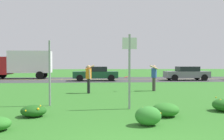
{
  "coord_description": "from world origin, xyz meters",
  "views": [
    {
      "loc": [
        -0.82,
        -3.93,
        1.77
      ],
      "look_at": [
        0.15,
        9.01,
        1.42
      ],
      "focal_mm": 38.8,
      "sensor_mm": 36.0,
      "label": 1
    }
  ],
  "objects_px": {
    "sign_post_near_path": "(50,73)",
    "person_catcher_blue_shirt": "(154,75)",
    "sign_post_by_roadside": "(129,64)",
    "person_thrower_orange_shirt": "(89,76)",
    "box_truck_red": "(23,63)",
    "frisbee_red": "(126,77)",
    "car_gray_center_left": "(187,73)",
    "car_dark_green_center_right": "(96,74)"
  },
  "relations": [
    {
      "from": "car_gray_center_left",
      "to": "car_dark_green_center_right",
      "type": "distance_m",
      "value": 9.54
    },
    {
      "from": "car_gray_center_left",
      "to": "box_truck_red",
      "type": "bearing_deg",
      "value": 167.61
    },
    {
      "from": "sign_post_near_path",
      "to": "person_catcher_blue_shirt",
      "type": "xyz_separation_m",
      "value": [
        5.7,
        5.08,
        -0.36
      ]
    },
    {
      "from": "sign_post_near_path",
      "to": "car_gray_center_left",
      "type": "xyz_separation_m",
      "value": [
        11.55,
        14.5,
        -0.62
      ]
    },
    {
      "from": "sign_post_by_roadside",
      "to": "car_gray_center_left",
      "type": "height_order",
      "value": "sign_post_by_roadside"
    },
    {
      "from": "person_thrower_orange_shirt",
      "to": "frisbee_red",
      "type": "xyz_separation_m",
      "value": [
        2.35,
        0.83,
        -0.1
      ]
    },
    {
      "from": "person_thrower_orange_shirt",
      "to": "person_catcher_blue_shirt",
      "type": "distance_m",
      "value": 4.27
    },
    {
      "from": "sign_post_near_path",
      "to": "sign_post_by_roadside",
      "type": "relative_size",
      "value": 0.94
    },
    {
      "from": "sign_post_by_roadside",
      "to": "box_truck_red",
      "type": "bearing_deg",
      "value": 116.38
    },
    {
      "from": "sign_post_near_path",
      "to": "car_dark_green_center_right",
      "type": "xyz_separation_m",
      "value": [
        2.02,
        14.5,
        -0.62
      ]
    },
    {
      "from": "person_catcher_blue_shirt",
      "to": "car_dark_green_center_right",
      "type": "distance_m",
      "value": 10.11
    },
    {
      "from": "person_thrower_orange_shirt",
      "to": "car_dark_green_center_right",
      "type": "distance_m",
      "value": 10.36
    },
    {
      "from": "person_catcher_blue_shirt",
      "to": "box_truck_red",
      "type": "xyz_separation_m",
      "value": [
        -12.11,
        13.36,
        0.8
      ]
    },
    {
      "from": "car_gray_center_left",
      "to": "person_thrower_orange_shirt",
      "type": "bearing_deg",
      "value": -134.11
    },
    {
      "from": "sign_post_near_path",
      "to": "box_truck_red",
      "type": "height_order",
      "value": "box_truck_red"
    },
    {
      "from": "person_thrower_orange_shirt",
      "to": "sign_post_by_roadside",
      "type": "bearing_deg",
      "value": -71.8
    },
    {
      "from": "sign_post_by_roadside",
      "to": "frisbee_red",
      "type": "bearing_deg",
      "value": 83.65
    },
    {
      "from": "person_catcher_blue_shirt",
      "to": "sign_post_by_roadside",
      "type": "bearing_deg",
      "value": -112.32
    },
    {
      "from": "person_catcher_blue_shirt",
      "to": "box_truck_red",
      "type": "distance_m",
      "value": 18.05
    },
    {
      "from": "car_dark_green_center_right",
      "to": "person_thrower_orange_shirt",
      "type": "bearing_deg",
      "value": -92.71
    },
    {
      "from": "sign_post_by_roadside",
      "to": "frisbee_red",
      "type": "height_order",
      "value": "sign_post_by_roadside"
    },
    {
      "from": "frisbee_red",
      "to": "box_truck_red",
      "type": "bearing_deg",
      "value": 127.41
    },
    {
      "from": "sign_post_by_roadside",
      "to": "person_thrower_orange_shirt",
      "type": "relative_size",
      "value": 1.71
    },
    {
      "from": "frisbee_red",
      "to": "box_truck_red",
      "type": "xyz_separation_m",
      "value": [
        -10.29,
        13.46,
        0.9
      ]
    },
    {
      "from": "frisbee_red",
      "to": "car_dark_green_center_right",
      "type": "bearing_deg",
      "value": 101.06
    },
    {
      "from": "sign_post_near_path",
      "to": "box_truck_red",
      "type": "xyz_separation_m",
      "value": [
        -6.42,
        18.44,
        0.44
      ]
    },
    {
      "from": "box_truck_red",
      "to": "sign_post_near_path",
      "type": "bearing_deg",
      "value": -70.82
    },
    {
      "from": "person_catcher_blue_shirt",
      "to": "car_dark_green_center_right",
      "type": "relative_size",
      "value": 0.37
    },
    {
      "from": "box_truck_red",
      "to": "car_gray_center_left",
      "type": "bearing_deg",
      "value": -12.39
    },
    {
      "from": "frisbee_red",
      "to": "person_thrower_orange_shirt",
      "type": "bearing_deg",
      "value": -160.53
    },
    {
      "from": "frisbee_red",
      "to": "car_gray_center_left",
      "type": "xyz_separation_m",
      "value": [
        7.68,
        9.51,
        -0.17
      ]
    },
    {
      "from": "person_thrower_orange_shirt",
      "to": "box_truck_red",
      "type": "bearing_deg",
      "value": 119.08
    },
    {
      "from": "box_truck_red",
      "to": "frisbee_red",
      "type": "bearing_deg",
      "value": -52.59
    },
    {
      "from": "car_gray_center_left",
      "to": "car_dark_green_center_right",
      "type": "height_order",
      "value": "same"
    },
    {
      "from": "sign_post_by_roadside",
      "to": "person_catcher_blue_shirt",
      "type": "distance_m",
      "value": 6.58
    },
    {
      "from": "frisbee_red",
      "to": "car_gray_center_left",
      "type": "bearing_deg",
      "value": 51.09
    },
    {
      "from": "sign_post_near_path",
      "to": "car_dark_green_center_right",
      "type": "bearing_deg",
      "value": 82.08
    },
    {
      "from": "sign_post_by_roadside",
      "to": "person_thrower_orange_shirt",
      "type": "height_order",
      "value": "sign_post_by_roadside"
    },
    {
      "from": "sign_post_by_roadside",
      "to": "person_thrower_orange_shirt",
      "type": "bearing_deg",
      "value": 108.2
    },
    {
      "from": "person_catcher_blue_shirt",
      "to": "box_truck_red",
      "type": "height_order",
      "value": "box_truck_red"
    },
    {
      "from": "box_truck_red",
      "to": "person_thrower_orange_shirt",
      "type": "bearing_deg",
      "value": -60.92
    },
    {
      "from": "sign_post_near_path",
      "to": "person_catcher_blue_shirt",
      "type": "distance_m",
      "value": 7.64
    }
  ]
}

